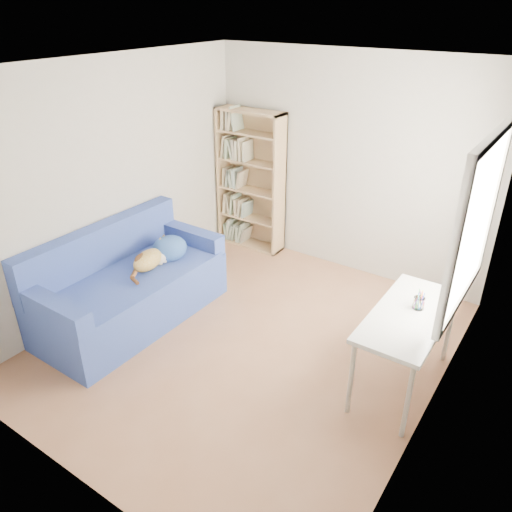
{
  "coord_description": "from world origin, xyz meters",
  "views": [
    {
      "loc": [
        2.33,
        -3.3,
        3.07
      ],
      "look_at": [
        -0.08,
        0.23,
        0.85
      ],
      "focal_mm": 35.0,
      "sensor_mm": 36.0,
      "label": 1
    }
  ],
  "objects_px": {
    "bookshelf": "(251,186)",
    "desk": "(409,321)",
    "sofa": "(130,286)",
    "pen_cup": "(419,302)"
  },
  "relations": [
    {
      "from": "bookshelf",
      "to": "desk",
      "type": "xyz_separation_m",
      "value": [
        2.7,
        -1.59,
        -0.17
      ]
    },
    {
      "from": "sofa",
      "to": "desk",
      "type": "bearing_deg",
      "value": 12.58
    },
    {
      "from": "sofa",
      "to": "bookshelf",
      "type": "height_order",
      "value": "bookshelf"
    },
    {
      "from": "sofa",
      "to": "pen_cup",
      "type": "distance_m",
      "value": 2.9
    },
    {
      "from": "sofa",
      "to": "pen_cup",
      "type": "bearing_deg",
      "value": 14.66
    },
    {
      "from": "sofa",
      "to": "pen_cup",
      "type": "relative_size",
      "value": 11.32
    },
    {
      "from": "bookshelf",
      "to": "pen_cup",
      "type": "distance_m",
      "value": 3.11
    },
    {
      "from": "desk",
      "to": "sofa",
      "type": "bearing_deg",
      "value": -168.04
    },
    {
      "from": "sofa",
      "to": "bookshelf",
      "type": "xyz_separation_m",
      "value": [
        0.05,
        2.17,
        0.48
      ]
    },
    {
      "from": "bookshelf",
      "to": "desk",
      "type": "height_order",
      "value": "bookshelf"
    }
  ]
}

